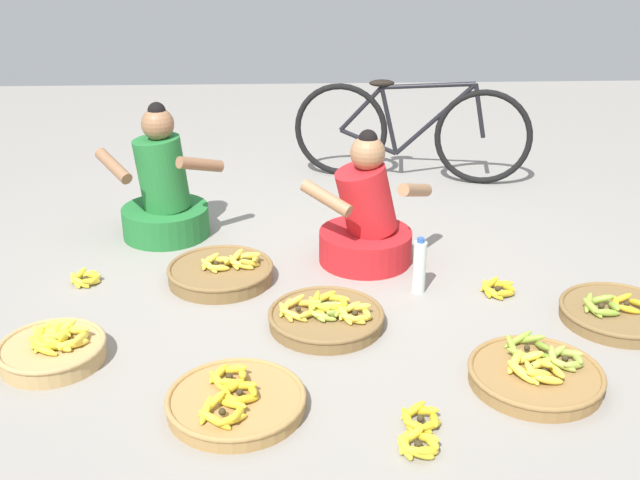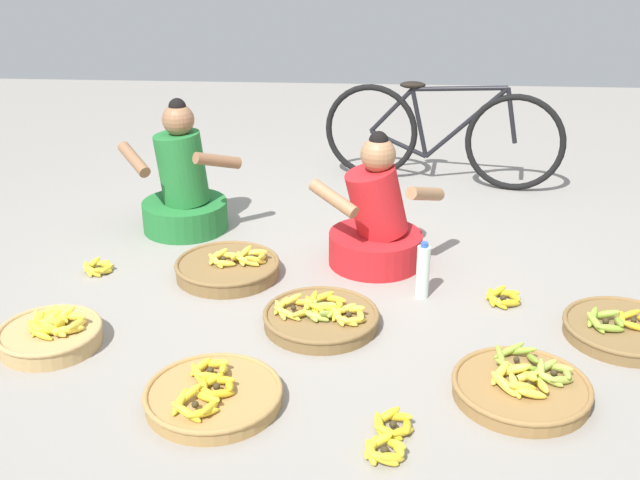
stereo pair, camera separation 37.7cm
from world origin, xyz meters
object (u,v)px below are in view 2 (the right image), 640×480
at_px(vendor_woman_front, 376,223).
at_px(banana_basket_near_bicycle, 522,387).
at_px(vendor_woman_behind, 183,189).
at_px(loose_bananas_front_center, 503,297).
at_px(banana_basket_mid_left, 623,329).
at_px(loose_bananas_front_left, 98,267).
at_px(water_bottle, 423,271).
at_px(bicycle_leaning, 441,135).
at_px(banana_basket_mid_right, 213,395).
at_px(banana_basket_back_center, 51,334).
at_px(loose_bananas_back_right, 389,439).
at_px(banana_basket_back_left, 228,267).
at_px(banana_basket_front_right, 321,317).

xyz_separation_m(vendor_woman_front, banana_basket_near_bicycle, (0.60, -1.24, -0.20)).
bearing_deg(vendor_woman_behind, loose_bananas_front_center, -25.01).
relative_size(banana_basket_mid_left, loose_bananas_front_left, 3.05).
height_order(loose_bananas_front_center, water_bottle, water_bottle).
height_order(bicycle_leaning, loose_bananas_front_left, bicycle_leaning).
xyz_separation_m(vendor_woman_front, loose_bananas_front_center, (0.65, -0.43, -0.21)).
relative_size(vendor_woman_front, banana_basket_mid_right, 1.36).
distance_m(banana_basket_back_center, loose_bananas_front_center, 2.19).
xyz_separation_m(banana_basket_back_center, loose_bananas_back_right, (1.53, -0.61, -0.03)).
bearing_deg(banana_basket_mid_left, loose_bananas_back_right, -142.02).
height_order(loose_bananas_front_left, water_bottle, water_bottle).
relative_size(banana_basket_back_center, loose_bananas_front_left, 2.57).
distance_m(bicycle_leaning, banana_basket_back_left, 2.06).
bearing_deg(banana_basket_front_right, banana_basket_mid_right, -120.88).
relative_size(banana_basket_back_center, water_bottle, 1.55).
xyz_separation_m(banana_basket_back_center, banana_basket_near_bicycle, (2.07, -0.26, -0.01)).
height_order(banana_basket_near_bicycle, banana_basket_mid_right, banana_basket_near_bicycle).
height_order(vendor_woman_front, vendor_woman_behind, vendor_woman_behind).
bearing_deg(vendor_woman_front, vendor_woman_behind, 160.17).
xyz_separation_m(vendor_woman_front, banana_basket_front_right, (-0.26, -0.72, -0.19)).
xyz_separation_m(bicycle_leaning, banana_basket_back_center, (-1.93, -2.38, -0.30)).
xyz_separation_m(banana_basket_mid_left, water_bottle, (-0.92, 0.34, 0.10)).
relative_size(banana_basket_back_center, banana_basket_mid_right, 0.84).
xyz_separation_m(banana_basket_back_left, loose_bananas_front_left, (-0.72, -0.00, -0.02)).
height_order(vendor_woman_front, loose_bananas_back_right, vendor_woman_front).
distance_m(banana_basket_mid_right, loose_bananas_front_center, 1.61).
bearing_deg(banana_basket_back_left, banana_basket_mid_left, -14.81).
bearing_deg(banana_basket_mid_left, loose_bananas_front_left, 169.10).
xyz_separation_m(vendor_woman_behind, banana_basket_front_right, (0.92, -1.15, -0.22)).
height_order(vendor_woman_behind, loose_bananas_front_left, vendor_woman_behind).
bearing_deg(banana_basket_back_center, loose_bananas_back_right, -21.81).
distance_m(bicycle_leaning, banana_basket_near_bicycle, 2.67).
bearing_deg(vendor_woman_front, banana_basket_back_center, -146.39).
height_order(banana_basket_near_bicycle, loose_bananas_front_left, banana_basket_near_bicycle).
height_order(vendor_woman_front, banana_basket_near_bicycle, vendor_woman_front).
relative_size(banana_basket_near_bicycle, water_bottle, 1.86).
bearing_deg(banana_basket_front_right, loose_bananas_back_right, -70.38).
height_order(banana_basket_front_right, loose_bananas_front_left, banana_basket_front_right).
height_order(bicycle_leaning, banana_basket_back_center, bicycle_leaning).
height_order(banana_basket_front_right, loose_bananas_back_right, banana_basket_front_right).
distance_m(banana_basket_back_left, loose_bananas_front_left, 0.72).
bearing_deg(banana_basket_front_right, vendor_woman_front, 70.46).
height_order(vendor_woman_behind, banana_basket_back_center, vendor_woman_behind).
relative_size(banana_basket_back_left, loose_bananas_front_left, 3.10).
distance_m(bicycle_leaning, water_bottle, 1.82).
xyz_separation_m(vendor_woman_front, vendor_woman_behind, (-1.17, 0.42, 0.02)).
bearing_deg(banana_basket_mid_right, banana_basket_mid_left, 19.77).
height_order(vendor_woman_behind, loose_bananas_front_center, vendor_woman_behind).
height_order(banana_basket_front_right, banana_basket_mid_right, banana_basket_front_right).
distance_m(banana_basket_front_right, loose_bananas_front_center, 0.95).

